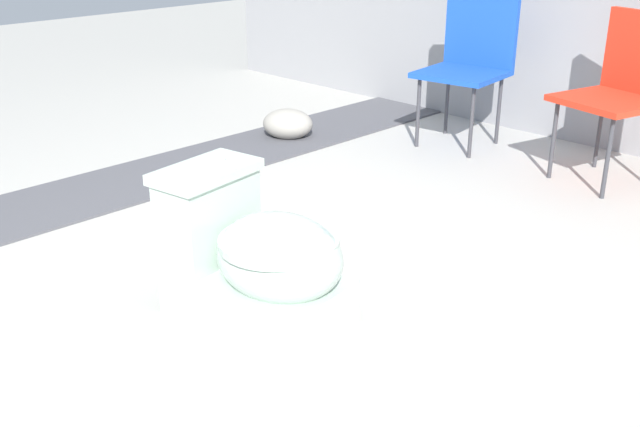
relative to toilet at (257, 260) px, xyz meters
The scene contains 6 objects.
ground_plane 0.32m from the toilet, 166.60° to the right, with size 14.00×14.00×0.00m, color #A8A59E.
gravel_strip 1.56m from the toilet, 163.22° to the left, with size 0.56×8.00×0.01m, color #4C4C51.
toilet is the anchor object (origin of this frame).
folding_chair_left 2.35m from the toilet, 107.55° to the left, with size 0.49×0.49×0.83m.
folding_chair_middle 2.24m from the toilet, 84.46° to the left, with size 0.54×0.54×0.83m.
boulder_near 2.14m from the toilet, 134.50° to the left, with size 0.30×0.26×0.18m, color gray.
Camera 1 is at (1.95, -1.38, 1.31)m, focal length 42.00 mm.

